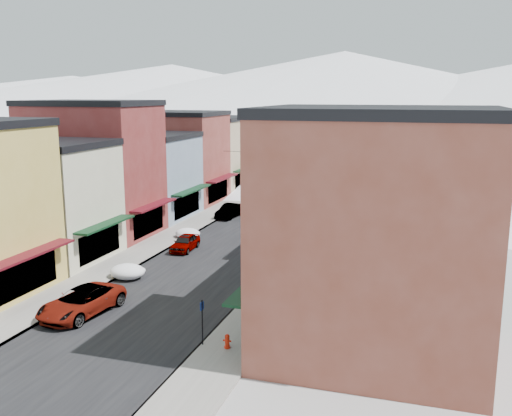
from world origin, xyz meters
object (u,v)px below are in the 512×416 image
Objects in this scene: car_white_suv at (81,302)px; car_green_sedan at (284,239)px; trash_can at (282,271)px; fire_hydrant at (227,342)px; streetlamp_near at (308,210)px; car_silver_sedan at (185,242)px; car_dark_hatch at (230,211)px.

car_white_suv reaches higher than car_green_sedan.
fire_hydrant is at bearing -89.03° from trash_can.
trash_can is (9.87, 9.90, -0.16)m from car_white_suv.
streetlamp_near reaches higher than car_green_sedan.
car_white_suv is 1.46× the size of car_silver_sedan.
car_white_suv is 1.31× the size of car_dark_hatch.
car_white_suv is 28.34m from car_dark_hatch.
streetlamp_near is at bearing 91.53° from fire_hydrant.
car_dark_hatch is at bearing 109.73° from fire_hydrant.
car_green_sedan is 3.34m from streetlamp_near.
car_dark_hatch reaches higher than car_silver_sedan.
fire_hydrant is 0.17× the size of streetlamp_near.
car_green_sedan is 1.03× the size of streetlamp_near.
car_white_suv is 22.45m from streetlamp_near.
car_white_suv reaches higher than car_silver_sedan.
car_silver_sedan is 4.07× the size of trash_can.
trash_can is (-0.20, 11.90, 0.15)m from fire_hydrant.
car_dark_hatch reaches higher than fire_hydrant.
car_dark_hatch is at bearing 90.52° from car_silver_sedan.
car_dark_hatch is at bearing 141.78° from streetlamp_near.
car_white_suv reaches higher than car_dark_hatch.
car_silver_sedan is 19.77m from fire_hydrant.
car_silver_sedan is 5.25× the size of fire_hydrant.
streetlamp_near reaches higher than trash_can.
trash_can is at bearing -53.85° from car_dark_hatch.
streetlamp_near is at bearing 92.17° from trash_can.
streetlamp_near reaches higher than car_silver_sedan.
car_dark_hatch is at bearing 120.08° from trash_can.
car_white_suv reaches higher than trash_can.
car_dark_hatch is (-0.80, 13.31, 0.05)m from car_silver_sedan.
streetlamp_near reaches higher than car_dark_hatch.
streetlamp_near reaches higher than car_white_suv.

